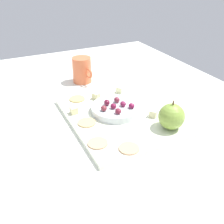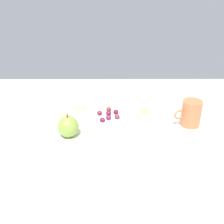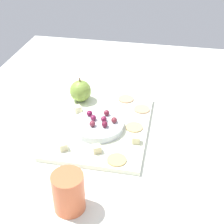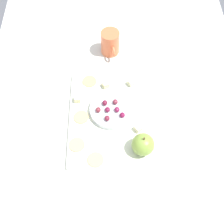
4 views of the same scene
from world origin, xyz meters
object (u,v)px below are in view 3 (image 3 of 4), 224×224
at_px(platter, 102,126).
at_px(grape_4, 94,118).
at_px(serving_dish, 98,126).
at_px(cracker_0, 126,99).
at_px(apple_whole, 80,91).
at_px(grape_2, 90,113).
at_px(cheese_cube_0, 136,139).
at_px(cheese_cube_1, 78,109).
at_px(grape_6, 104,119).
at_px(grape_3, 105,124).
at_px(grape_5, 114,120).
at_px(cheese_cube_3, 97,149).
at_px(grape_1, 107,113).
at_px(cracker_2, 117,160).
at_px(cup, 69,192).
at_px(cracker_3, 142,109).
at_px(cheese_cube_2, 63,146).
at_px(cracker_1, 134,127).
at_px(grape_0, 92,124).

bearing_deg(platter, grape_4, 117.03).
height_order(serving_dish, cracker_0, serving_dish).
relative_size(apple_whole, grape_2, 3.73).
distance_m(cheese_cube_0, grape_2, 0.18).
xyz_separation_m(platter, grape_2, (0.01, 0.04, 0.04)).
relative_size(serving_dish, grape_2, 7.90).
bearing_deg(cheese_cube_1, grape_6, -122.68).
bearing_deg(grape_4, grape_3, -124.52).
bearing_deg(grape_5, cracker_0, -2.93).
distance_m(cheese_cube_3, grape_1, 0.16).
bearing_deg(cracker_2, grape_1, 20.10).
xyz_separation_m(platter, grape_4, (-0.01, 0.02, 0.04)).
height_order(grape_1, grape_6, same).
distance_m(grape_4, cup, 0.31).
height_order(cracker_3, grape_6, grape_6).
xyz_separation_m(platter, cheese_cube_1, (0.05, 0.09, 0.02)).
relative_size(serving_dish, cracker_2, 2.99).
distance_m(platter, cracker_3, 0.16).
xyz_separation_m(cracker_2, cup, (-0.16, 0.08, 0.03)).
distance_m(serving_dish, cheese_cube_2, 0.14).
bearing_deg(grape_2, grape_5, -105.82).
height_order(cheese_cube_0, cracker_3, cheese_cube_0).
relative_size(cheese_cube_0, grape_3, 1.08).
distance_m(cracker_1, grape_5, 0.07).
height_order(cheese_cube_3, grape_1, grape_1).
relative_size(cracker_1, grape_5, 2.65).
bearing_deg(cheese_cube_3, grape_5, -12.21).
xyz_separation_m(cheese_cube_3, cracker_1, (0.13, -0.09, -0.01)).
height_order(apple_whole, grape_0, apple_whole).
bearing_deg(grape_6, grape_2, 66.19).
distance_m(cracker_3, grape_6, 0.16).
xyz_separation_m(platter, cheese_cube_2, (-0.14, 0.08, 0.02)).
bearing_deg(grape_4, apple_whole, 30.27).
height_order(cheese_cube_2, cracker_0, cheese_cube_2).
height_order(grape_3, grape_6, grape_3).
bearing_deg(grape_1, cracker_1, -103.68).
bearing_deg(cracker_1, serving_dish, 102.51).
bearing_deg(grape_4, grape_0, -173.52).
bearing_deg(cheese_cube_0, cracker_2, 154.92).
xyz_separation_m(cracker_2, grape_3, (0.12, 0.06, 0.03)).
xyz_separation_m(grape_5, cup, (-0.31, 0.05, 0.01)).
relative_size(cheese_cube_1, cup, 0.20).
bearing_deg(cracker_1, cracker_3, -5.84).
distance_m(serving_dish, grape_3, 0.04).
relative_size(cracker_1, grape_4, 2.65).
xyz_separation_m(serving_dish, cracker_3, (0.13, -0.12, -0.01)).
distance_m(apple_whole, grape_1, 0.15).
xyz_separation_m(cheese_cube_2, cheese_cube_3, (0.01, -0.10, 0.00)).
bearing_deg(grape_6, grape_5, -91.88).
relative_size(platter, grape_5, 19.07).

